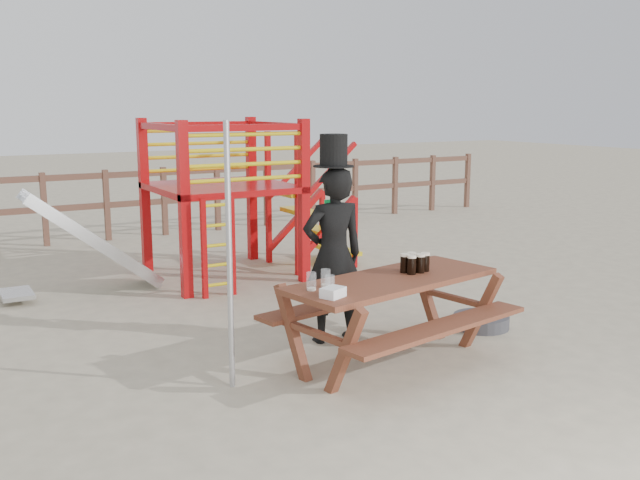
% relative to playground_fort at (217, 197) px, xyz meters
% --- Properties ---
extents(ground, '(60.00, 60.00, 0.00)m').
position_rel_playground_fort_xyz_m(ground, '(-0.12, -3.58, -1.07)').
color(ground, '#B4A78C').
rests_on(ground, ground).
extents(back_fence, '(15.09, 0.09, 1.20)m').
position_rel_playground_fort_xyz_m(back_fence, '(-0.12, 3.42, -0.34)').
color(back_fence, brown).
rests_on(back_fence, ground).
extents(playground_fort, '(4.71, 1.84, 2.10)m').
position_rel_playground_fort_xyz_m(playground_fort, '(0.00, 0.00, 0.00)').
color(playground_fort, '#AB0B0D').
rests_on(playground_fort, ground).
extents(picnic_table, '(2.22, 1.72, 0.78)m').
position_rel_playground_fort_xyz_m(picnic_table, '(0.11, -3.78, -0.58)').
color(picnic_table, brown).
rests_on(picnic_table, ground).
extents(man_with_hat, '(0.67, 0.48, 2.01)m').
position_rel_playground_fort_xyz_m(man_with_hat, '(-0.03, -3.01, -0.17)').
color(man_with_hat, black).
rests_on(man_with_hat, ground).
extents(metal_pole, '(0.05, 0.05, 2.16)m').
position_rel_playground_fort_xyz_m(metal_pole, '(-1.35, -3.59, 0.01)').
color(metal_pole, '#B2B2B7').
rests_on(metal_pole, ground).
extents(parasol_base, '(0.57, 0.57, 0.24)m').
position_rel_playground_fort_xyz_m(parasol_base, '(1.50, -3.43, -1.00)').
color(parasol_base, '#37373D').
rests_on(parasol_base, ground).
extents(paper_bag, '(0.22, 0.20, 0.08)m').
position_rel_playground_fort_xyz_m(paper_bag, '(-0.68, -4.08, -0.25)').
color(paper_bag, white).
rests_on(paper_bag, picnic_table).
extents(stout_pints, '(0.27, 0.19, 0.17)m').
position_rel_playground_fort_xyz_m(stout_pints, '(0.40, -3.71, -0.21)').
color(stout_pints, black).
rests_on(stout_pints, picnic_table).
extents(empty_glasses, '(0.24, 0.28, 0.15)m').
position_rel_playground_fort_xyz_m(empty_glasses, '(-0.64, -3.84, -0.23)').
color(empty_glasses, silver).
rests_on(empty_glasses, picnic_table).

